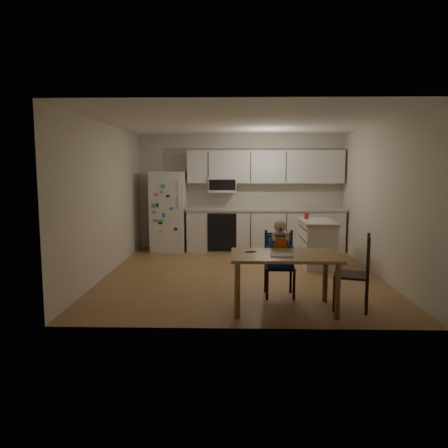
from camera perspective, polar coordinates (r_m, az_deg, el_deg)
room at (r=7.66m, az=2.34°, el=3.40°), size 4.52×5.01×2.51m
refrigerator at (r=9.46m, az=-7.25°, el=1.66°), size 0.72×0.70×1.70m
kitchen_run at (r=9.46m, az=5.21°, el=1.86°), size 3.37×0.62×2.15m
kitchen_island at (r=8.18m, az=12.05°, el=-2.40°), size 0.58×1.11×0.82m
red_cup at (r=8.36m, az=10.71°, el=1.03°), size 0.08×0.08×0.11m
dining_table at (r=5.50m, az=7.89°, el=-4.88°), size 1.33×0.85×0.71m
napkin at (r=5.38m, az=7.52°, el=-4.04°), size 0.27×0.24×0.01m
toddler_spoon at (r=5.54m, az=3.41°, el=-3.64°), size 0.12×0.06×0.02m
chair_booster at (r=6.09m, az=7.26°, el=-3.43°), size 0.40×0.40×1.06m
chair_side at (r=5.72m, az=17.30°, el=-5.47°), size 0.52×0.52×0.95m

